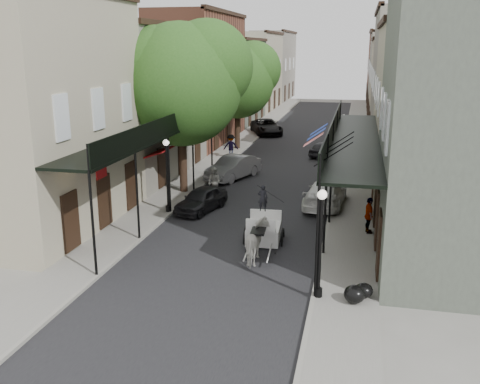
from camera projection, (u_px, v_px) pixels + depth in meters
The scene contains 24 objects.
ground at pixel (216, 266), 20.73m from camera, with size 140.00×140.00×0.00m, color gray.
road at pixel (286, 162), 39.57m from camera, with size 8.00×90.00×0.01m, color black.
sidewalk_left at pixel (221, 158), 40.60m from camera, with size 2.20×90.00×0.12m, color gray.
sidewalk_right at pixel (355, 164), 38.51m from camera, with size 2.20×90.00×0.12m, color gray.
building_row_left at pixel (209, 80), 49.41m from camera, with size 5.00×80.00×10.50m, color #A09A80.
building_row_right at pixel (403, 83), 45.81m from camera, with size 5.00×80.00×10.50m, color gray.
gallery_left at pixel (160, 131), 27.25m from camera, with size 2.20×18.05×4.88m.
gallery_right at pixel (351, 138), 25.24m from camera, with size 2.20×18.05×4.88m.
tree_near at pixel (189, 79), 29.49m from camera, with size 7.31×6.80×9.63m.
tree_far at pixel (242, 78), 42.86m from camera, with size 6.45×6.00×8.61m.
lamppost_right_near at pixel (320, 242), 17.45m from camera, with size 0.32×0.32×3.71m.
lamppost_left at pixel (167, 175), 26.70m from camera, with size 0.32×0.32×3.71m.
lamppost_right_far at pixel (342, 141), 36.29m from camera, with size 0.32×0.32×3.71m.
horse at pixel (258, 242), 20.94m from camera, with size 0.89×1.94×1.64m, color beige.
carriage at pixel (265, 216), 23.32m from camera, with size 1.81×2.51×2.75m.
pedestrian_walking at pixel (214, 182), 30.10m from camera, with size 0.82×0.64×1.69m, color #ADACA3.
pedestrian_sidewalk_left at pixel (231, 146), 40.27m from camera, with size 1.13×0.65×1.75m, color gray.
pedestrian_sidewalk_right at pixel (369, 215), 23.87m from camera, with size 0.97×0.40×1.65m, color gray.
car_left_near at pixel (201, 199), 27.55m from camera, with size 1.47×3.64×1.24m, color black.
car_left_mid at pixel (233, 167), 34.27m from camera, with size 1.57×4.49×1.48m, color gray.
car_left_far at pixel (266, 127), 51.79m from camera, with size 2.43×5.27×1.47m, color black.
car_right_near at pixel (325, 194), 28.28m from camera, with size 1.92×4.72×1.37m, color silver.
car_right_far at pixel (324, 149), 41.24m from camera, with size 1.44×3.57×1.22m, color black.
trash_bags at pixel (358, 293), 17.59m from camera, with size 0.96×1.11×0.60m.
Camera 1 is at (5.10, -18.58, 8.22)m, focal length 40.00 mm.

